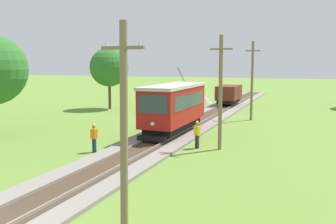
{
  "coord_description": "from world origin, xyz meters",
  "views": [
    {
      "loc": [
        9.57,
        -7.74,
        5.42
      ],
      "look_at": [
        0.15,
        16.49,
        1.96
      ],
      "focal_mm": 39.29,
      "sensor_mm": 36.0,
      "label": 1
    }
  ],
  "objects_px": {
    "utility_pole_near_tram": "(220,92)",
    "utility_pole_mid": "(252,80)",
    "track_worker": "(94,136)",
    "freight_car": "(229,94)",
    "tree_left_far": "(109,67)",
    "second_worker": "(197,133)",
    "red_tram": "(174,106)",
    "utility_pole_foreground": "(124,129)",
    "gravel_pile": "(203,99)"
  },
  "relations": [
    {
      "from": "utility_pole_foreground",
      "to": "utility_pole_near_tram",
      "type": "height_order",
      "value": "utility_pole_near_tram"
    },
    {
      "from": "utility_pole_mid",
      "to": "tree_left_far",
      "type": "distance_m",
      "value": 17.32
    },
    {
      "from": "utility_pole_foreground",
      "to": "track_worker",
      "type": "xyz_separation_m",
      "value": [
        -6.98,
        9.17,
        -2.45
      ]
    },
    {
      "from": "red_tram",
      "to": "utility_pole_near_tram",
      "type": "bearing_deg",
      "value": -38.62
    },
    {
      "from": "gravel_pile",
      "to": "red_tram",
      "type": "bearing_deg",
      "value": -79.74
    },
    {
      "from": "gravel_pile",
      "to": "second_worker",
      "type": "xyz_separation_m",
      "value": [
        6.97,
        -25.92,
        0.35
      ]
    },
    {
      "from": "utility_pole_mid",
      "to": "tree_left_far",
      "type": "height_order",
      "value": "utility_pole_mid"
    },
    {
      "from": "freight_car",
      "to": "utility_pole_near_tram",
      "type": "distance_m",
      "value": 23.99
    },
    {
      "from": "track_worker",
      "to": "gravel_pile",
      "type": "bearing_deg",
      "value": 16.53
    },
    {
      "from": "utility_pole_near_tram",
      "to": "tree_left_far",
      "type": "xyz_separation_m",
      "value": [
        -17.07,
        15.74,
        1.28
      ]
    },
    {
      "from": "utility_pole_near_tram",
      "to": "second_worker",
      "type": "relative_size",
      "value": 4.0
    },
    {
      "from": "red_tram",
      "to": "second_worker",
      "type": "xyz_separation_m",
      "value": [
        2.94,
        -3.67,
        -1.21
      ]
    },
    {
      "from": "utility_pole_near_tram",
      "to": "track_worker",
      "type": "xyz_separation_m",
      "value": [
        -6.98,
        -3.51,
        -2.68
      ]
    },
    {
      "from": "red_tram",
      "to": "second_worker",
      "type": "height_order",
      "value": "red_tram"
    },
    {
      "from": "utility_pole_near_tram",
      "to": "second_worker",
      "type": "distance_m",
      "value": 3.04
    },
    {
      "from": "utility_pole_foreground",
      "to": "track_worker",
      "type": "bearing_deg",
      "value": 127.28
    },
    {
      "from": "utility_pole_near_tram",
      "to": "second_worker",
      "type": "bearing_deg",
      "value": -172.7
    },
    {
      "from": "utility_pole_foreground",
      "to": "freight_car",
      "type": "bearing_deg",
      "value": 96.89
    },
    {
      "from": "second_worker",
      "to": "tree_left_far",
      "type": "height_order",
      "value": "tree_left_far"
    },
    {
      "from": "red_tram",
      "to": "utility_pole_near_tram",
      "type": "relative_size",
      "value": 1.2
    },
    {
      "from": "red_tram",
      "to": "utility_pole_foreground",
      "type": "distance_m",
      "value": 16.79
    },
    {
      "from": "utility_pole_mid",
      "to": "track_worker",
      "type": "bearing_deg",
      "value": -112.94
    },
    {
      "from": "second_worker",
      "to": "track_worker",
      "type": "bearing_deg",
      "value": -38.25
    },
    {
      "from": "freight_car",
      "to": "tree_left_far",
      "type": "distance_m",
      "value": 15.26
    },
    {
      "from": "utility_pole_mid",
      "to": "tree_left_far",
      "type": "xyz_separation_m",
      "value": [
        -17.07,
        2.75,
        1.11
      ]
    },
    {
      "from": "utility_pole_near_tram",
      "to": "track_worker",
      "type": "relative_size",
      "value": 4.0
    },
    {
      "from": "utility_pole_near_tram",
      "to": "second_worker",
      "type": "height_order",
      "value": "utility_pole_near_tram"
    },
    {
      "from": "freight_car",
      "to": "utility_pole_near_tram",
      "type": "relative_size",
      "value": 0.73
    },
    {
      "from": "utility_pole_foreground",
      "to": "utility_pole_near_tram",
      "type": "relative_size",
      "value": 0.93
    },
    {
      "from": "utility_pole_foreground",
      "to": "utility_pole_mid",
      "type": "distance_m",
      "value": 25.66
    },
    {
      "from": "utility_pole_foreground",
      "to": "utility_pole_mid",
      "type": "height_order",
      "value": "utility_pole_mid"
    },
    {
      "from": "freight_car",
      "to": "second_worker",
      "type": "height_order",
      "value": "freight_car"
    },
    {
      "from": "second_worker",
      "to": "utility_pole_near_tram",
      "type": "bearing_deg",
      "value": 118.15
    },
    {
      "from": "second_worker",
      "to": "tree_left_far",
      "type": "distance_m",
      "value": 22.67
    },
    {
      "from": "red_tram",
      "to": "utility_pole_foreground",
      "type": "xyz_separation_m",
      "value": [
        4.37,
        -16.17,
        1.24
      ]
    },
    {
      "from": "gravel_pile",
      "to": "track_worker",
      "type": "xyz_separation_m",
      "value": [
        1.42,
        -29.25,
        0.35
      ]
    },
    {
      "from": "utility_pole_foreground",
      "to": "utility_pole_mid",
      "type": "bearing_deg",
      "value": 90.0
    },
    {
      "from": "track_worker",
      "to": "second_worker",
      "type": "height_order",
      "value": "same"
    },
    {
      "from": "red_tram",
      "to": "freight_car",
      "type": "xyz_separation_m",
      "value": [
        -0.0,
        20.0,
        -0.64
      ]
    },
    {
      "from": "utility_pole_foreground",
      "to": "second_worker",
      "type": "xyz_separation_m",
      "value": [
        -1.43,
        12.49,
        -2.45
      ]
    },
    {
      "from": "utility_pole_near_tram",
      "to": "red_tram",
      "type": "bearing_deg",
      "value": 141.38
    },
    {
      "from": "utility_pole_foreground",
      "to": "gravel_pile",
      "type": "xyz_separation_m",
      "value": [
        -8.4,
        38.42,
        -2.79
      ]
    },
    {
      "from": "utility_pole_foreground",
      "to": "gravel_pile",
      "type": "bearing_deg",
      "value": 102.33
    },
    {
      "from": "red_tram",
      "to": "freight_car",
      "type": "relative_size",
      "value": 1.64
    },
    {
      "from": "utility_pole_foreground",
      "to": "second_worker",
      "type": "relative_size",
      "value": 3.74
    },
    {
      "from": "red_tram",
      "to": "gravel_pile",
      "type": "xyz_separation_m",
      "value": [
        -4.03,
        22.25,
        -1.56
      ]
    },
    {
      "from": "utility_pole_near_tram",
      "to": "freight_car",
      "type": "bearing_deg",
      "value": 100.54
    },
    {
      "from": "utility_pole_near_tram",
      "to": "utility_pole_mid",
      "type": "xyz_separation_m",
      "value": [
        -0.0,
        12.99,
        0.17
      ]
    },
    {
      "from": "second_worker",
      "to": "freight_car",
      "type": "bearing_deg",
      "value": -152.05
    },
    {
      "from": "utility_pole_foreground",
      "to": "gravel_pile",
      "type": "distance_m",
      "value": 39.42
    }
  ]
}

